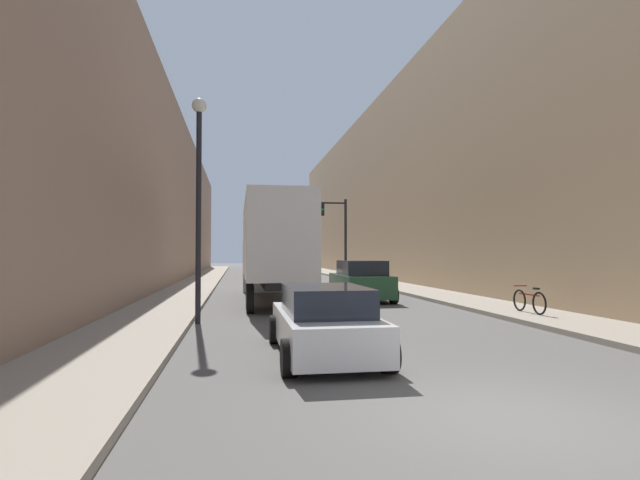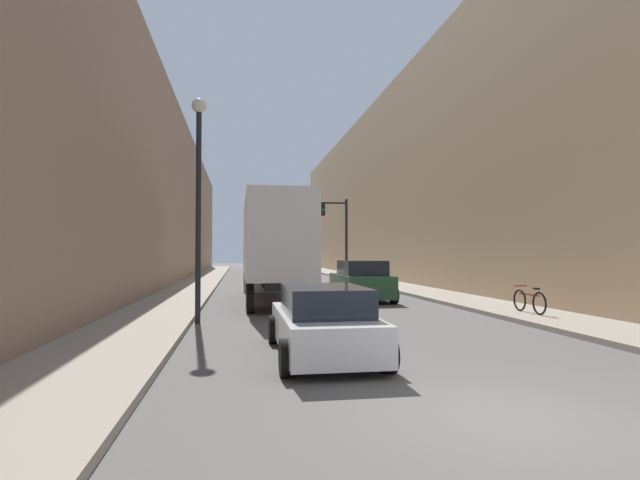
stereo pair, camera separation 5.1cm
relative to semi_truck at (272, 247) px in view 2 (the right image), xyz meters
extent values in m
plane|color=#565451|center=(1.91, -16.72, -2.37)|extent=(200.00, 200.00, 0.00)
cube|color=gray|center=(7.96, 13.28, -2.30)|extent=(2.67, 80.00, 0.15)
cube|color=gray|center=(-4.13, 13.28, -2.30)|extent=(2.67, 80.00, 0.15)
cube|color=tan|center=(12.29, 13.28, 4.82)|extent=(6.00, 80.00, 14.39)
cube|color=#997A66|center=(-8.47, 13.28, 3.64)|extent=(6.00, 80.00, 12.02)
cube|color=silver|center=(0.00, -1.14, 0.32)|extent=(2.44, 10.24, 3.19)
cube|color=black|center=(0.00, -1.14, -1.42)|extent=(1.22, 10.24, 0.24)
cube|color=silver|center=(0.00, 5.34, -1.02)|extent=(2.44, 2.71, 2.71)
cylinder|color=black|center=(-1.07, -5.06, -1.87)|extent=(0.25, 1.00, 1.00)
cylinder|color=black|center=(1.07, -5.06, -1.87)|extent=(0.25, 1.00, 1.00)
cylinder|color=black|center=(-1.07, -3.86, -1.87)|extent=(0.25, 1.00, 1.00)
cylinder|color=black|center=(1.07, -3.86, -1.87)|extent=(0.25, 1.00, 1.00)
cylinder|color=black|center=(-1.07, 5.34, -1.87)|extent=(0.25, 1.00, 1.00)
cylinder|color=black|center=(1.07, 5.34, -1.87)|extent=(0.25, 1.00, 1.00)
cube|color=silver|center=(0.23, -12.42, -1.85)|extent=(1.74, 4.45, 0.70)
cube|color=#1E232D|center=(0.23, -12.65, -1.23)|extent=(1.53, 2.45, 0.54)
cylinder|color=black|center=(-0.64, -10.90, -2.05)|extent=(0.25, 0.64, 0.64)
cylinder|color=black|center=(1.10, -10.90, -2.05)|extent=(0.25, 0.64, 0.64)
cylinder|color=black|center=(-0.64, -14.05, -2.05)|extent=(0.25, 0.64, 0.64)
cylinder|color=black|center=(1.10, -14.05, -2.05)|extent=(0.25, 0.64, 0.64)
cube|color=#234C2D|center=(3.84, -1.02, -1.71)|extent=(1.98, 4.49, 0.94)
cube|color=#1E232D|center=(3.84, -1.25, -0.93)|extent=(1.74, 2.47, 0.63)
cylinder|color=black|center=(2.85, 0.52, -2.02)|extent=(0.25, 0.70, 0.70)
cylinder|color=black|center=(4.83, 0.52, -2.02)|extent=(0.25, 0.70, 0.70)
cylinder|color=black|center=(2.85, -2.67, -2.02)|extent=(0.25, 0.70, 0.70)
cylinder|color=black|center=(4.83, -2.67, -2.02)|extent=(0.25, 0.70, 0.70)
cylinder|color=black|center=(6.47, 14.11, 0.69)|extent=(0.20, 0.20, 6.13)
cube|color=black|center=(2.91, 14.11, 3.46)|extent=(7.13, 0.12, 0.12)
cube|color=black|center=(4.69, 14.11, 2.95)|extent=(0.30, 0.24, 0.90)
sphere|color=green|center=(4.69, 13.97, 2.95)|extent=(0.18, 0.18, 0.18)
cube|color=black|center=(2.91, 14.11, 2.95)|extent=(0.30, 0.24, 0.90)
sphere|color=gold|center=(2.91, 13.97, 3.23)|extent=(0.18, 0.18, 0.18)
cube|color=black|center=(1.13, 14.11, 2.95)|extent=(0.30, 0.24, 0.90)
sphere|color=red|center=(1.13, 13.97, 3.23)|extent=(0.18, 0.18, 0.18)
cylinder|color=black|center=(-2.64, -7.30, 0.79)|extent=(0.16, 0.16, 6.32)
sphere|color=silver|center=(-2.64, -7.30, 4.10)|extent=(0.44, 0.44, 0.44)
torus|color=black|center=(7.77, -8.19, -1.86)|extent=(0.06, 0.72, 0.72)
torus|color=black|center=(7.77, -7.09, -1.86)|extent=(0.06, 0.72, 0.72)
cube|color=maroon|center=(7.77, -7.64, -1.63)|extent=(0.04, 1.11, 0.04)
cube|color=black|center=(7.77, -8.04, -1.41)|extent=(0.12, 0.20, 0.06)
cube|color=maroon|center=(7.77, -7.14, -1.38)|extent=(0.44, 0.04, 0.04)
camera|label=1|loc=(-1.48, -22.41, -0.31)|focal=28.00mm
camera|label=2|loc=(-1.43, -22.42, -0.31)|focal=28.00mm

